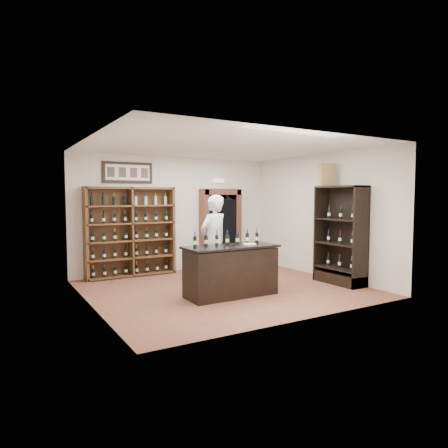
{
  "coord_description": "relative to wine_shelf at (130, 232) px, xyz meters",
  "views": [
    {
      "loc": [
        -4.28,
        -7.23,
        1.97
      ],
      "look_at": [
        0.17,
        0.3,
        1.36
      ],
      "focal_mm": 32.0,
      "sensor_mm": 36.0,
      "label": 1
    }
  ],
  "objects": [
    {
      "name": "wine_shelf",
      "position": [
        0.0,
        0.0,
        0.0
      ],
      "size": [
        2.2,
        0.38,
        2.2
      ],
      "color": "#523C1C",
      "rests_on": "ground"
    },
    {
      "name": "counter_bottle_2",
      "position": [
        0.86,
        -2.79,
        0.01
      ],
      "size": [
        0.07,
        0.07,
        0.3
      ],
      "color": "black",
      "rests_on": "tasting_counter"
    },
    {
      "name": "arched_doorway",
      "position": [
        2.55,
        -0.0,
        0.04
      ],
      "size": [
        1.17,
        0.35,
        2.17
      ],
      "color": "black",
      "rests_on": "ground"
    },
    {
      "name": "wall_right",
      "position": [
        4.05,
        -2.33,
        0.4
      ],
      "size": [
        0.04,
        5.0,
        3.0
      ],
      "primitive_type": "cube",
      "color": "silver",
      "rests_on": "ground"
    },
    {
      "name": "tasting_counter",
      "position": [
        1.1,
        -2.93,
        -0.61
      ],
      "size": [
        1.88,
        0.78,
        1.0
      ],
      "color": "black",
      "rests_on": "ground"
    },
    {
      "name": "counter_bottle_5",
      "position": [
        1.58,
        -2.79,
        0.01
      ],
      "size": [
        0.07,
        0.07,
        0.3
      ],
      "color": "black",
      "rests_on": "tasting_counter"
    },
    {
      "name": "wall_left",
      "position": [
        -1.45,
        -2.33,
        0.4
      ],
      "size": [
        0.04,
        5.0,
        3.0
      ],
      "primitive_type": "cube",
      "color": "silver",
      "rests_on": "ground"
    },
    {
      "name": "plate",
      "position": [
        1.51,
        -2.98,
        -0.09
      ],
      "size": [
        0.26,
        0.26,
        0.02
      ],
      "primitive_type": "cylinder",
      "color": "white",
      "rests_on": "tasting_counter"
    },
    {
      "name": "ceiling",
      "position": [
        1.3,
        -2.33,
        1.9
      ],
      "size": [
        5.5,
        5.5,
        0.0
      ],
      "primitive_type": "plane",
      "rotation": [
        3.14,
        0.0,
        0.0
      ],
      "color": "white",
      "rests_on": "wall_back"
    },
    {
      "name": "framed_picture",
      "position": [
        0.0,
        0.14,
        1.45
      ],
      "size": [
        1.25,
        0.04,
        0.52
      ],
      "primitive_type": "cube",
      "color": "black",
      "rests_on": "wall_back"
    },
    {
      "name": "side_cabinet",
      "position": [
        3.82,
        -3.23,
        -0.35
      ],
      "size": [
        0.48,
        1.2,
        2.2
      ],
      "color": "black",
      "rests_on": "ground"
    },
    {
      "name": "counter_bottle_0",
      "position": [
        0.38,
        -2.79,
        0.01
      ],
      "size": [
        0.07,
        0.07,
        0.3
      ],
      "color": "black",
      "rests_on": "tasting_counter"
    },
    {
      "name": "counter_bottle_4",
      "position": [
        1.34,
        -2.79,
        0.01
      ],
      "size": [
        0.07,
        0.07,
        0.3
      ],
      "color": "black",
      "rests_on": "tasting_counter"
    },
    {
      "name": "floor",
      "position": [
        1.3,
        -2.33,
        -1.1
      ],
      "size": [
        5.5,
        5.5,
        0.0
      ],
      "primitive_type": "plane",
      "color": "brown",
      "rests_on": "ground"
    },
    {
      "name": "counter_bottle_6",
      "position": [
        1.82,
        -2.79,
        0.01
      ],
      "size": [
        0.07,
        0.07,
        0.3
      ],
      "color": "black",
      "rests_on": "tasting_counter"
    },
    {
      "name": "emergency_light",
      "position": [
        2.55,
        0.09,
        1.3
      ],
      "size": [
        0.3,
        0.1,
        0.1
      ],
      "primitive_type": "cube",
      "color": "white",
      "rests_on": "wall_back"
    },
    {
      "name": "shopkeeper",
      "position": [
        1.18,
        -2.09,
        -0.1
      ],
      "size": [
        0.84,
        0.68,
        2.0
      ],
      "primitive_type": "imported",
      "rotation": [
        0.0,
        0.0,
        3.45
      ],
      "color": "silver",
      "rests_on": "ground"
    },
    {
      "name": "counter_bottle_3",
      "position": [
        1.1,
        -2.79,
        0.01
      ],
      "size": [
        0.07,
        0.07,
        0.3
      ],
      "color": "black",
      "rests_on": "tasting_counter"
    },
    {
      "name": "wine_crate",
      "position": [
        3.75,
        -2.84,
        1.36
      ],
      "size": [
        0.4,
        0.25,
        0.52
      ],
      "primitive_type": "cube",
      "rotation": [
        0.0,
        0.0,
        -0.29
      ],
      "color": "tan",
      "rests_on": "side_cabinet"
    },
    {
      "name": "wall_back",
      "position": [
        1.3,
        0.17,
        0.4
      ],
      "size": [
        5.5,
        0.04,
        3.0
      ],
      "primitive_type": "cube",
      "color": "silver",
      "rests_on": "ground"
    },
    {
      "name": "counter_bottle_1",
      "position": [
        0.62,
        -2.79,
        0.01
      ],
      "size": [
        0.07,
        0.07,
        0.3
      ],
      "color": "black",
      "rests_on": "tasting_counter"
    }
  ]
}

